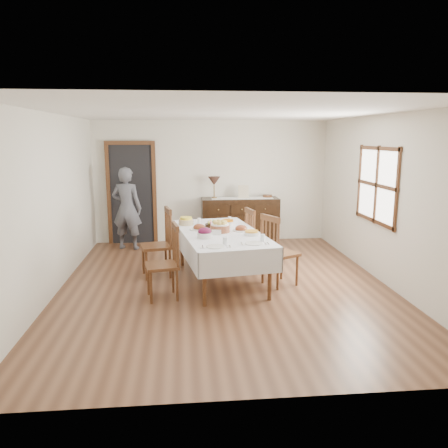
{
  "coord_description": "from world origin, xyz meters",
  "views": [
    {
      "loc": [
        -0.62,
        -6.41,
        2.26
      ],
      "look_at": [
        0.0,
        0.1,
        0.95
      ],
      "focal_mm": 35.0,
      "sensor_mm": 36.0,
      "label": 1
    }
  ],
  "objects": [
    {
      "name": "chair_left_near",
      "position": [
        -0.87,
        -0.44,
        0.54
      ],
      "size": [
        0.52,
        0.52,
        1.07
      ],
      "rotation": [
        0.0,
        0.0,
        -1.4
      ],
      "color": "#533019",
      "rests_on": "ground"
    },
    {
      "name": "chair_right_near",
      "position": [
        0.8,
        -0.06,
        0.56
      ],
      "size": [
        0.62,
        0.62,
        1.11
      ],
      "rotation": [
        0.0,
        0.0,
        2.03
      ],
      "color": "#533019",
      "rests_on": "ground"
    },
    {
      "name": "beet_bowl",
      "position": [
        -0.31,
        -0.15,
        0.87
      ],
      "size": [
        0.22,
        0.22,
        0.16
      ],
      "color": "silver",
      "rests_on": "dining_table"
    },
    {
      "name": "butter_dish",
      "position": [
        -0.12,
        0.06,
        0.83
      ],
      "size": [
        0.15,
        0.11,
        0.07
      ],
      "color": "silver",
      "rests_on": "dining_table"
    },
    {
      "name": "ham_platter_a",
      "position": [
        -0.37,
        0.45,
        0.83
      ],
      "size": [
        0.31,
        0.31,
        0.11
      ],
      "color": "silver",
      "rests_on": "dining_table"
    },
    {
      "name": "chair_left_far",
      "position": [
        -1.01,
        0.59,
        0.57
      ],
      "size": [
        0.56,
        0.56,
        1.13
      ],
      "rotation": [
        0.0,
        0.0,
        -1.36
      ],
      "color": "#533019",
      "rests_on": "ground"
    },
    {
      "name": "setting_right",
      "position": [
        0.4,
        -0.53,
        0.82
      ],
      "size": [
        0.44,
        0.31,
        0.1
      ],
      "color": "silver",
      "rests_on": "dining_table"
    },
    {
      "name": "picture_frame",
      "position": [
        0.65,
        2.66,
        1.12
      ],
      "size": [
        0.22,
        0.08,
        0.28
      ],
      "color": "#BBAD8C",
      "rests_on": "sideboard"
    },
    {
      "name": "deco_bowl",
      "position": [
        1.19,
        2.76,
        1.01
      ],
      "size": [
        0.2,
        0.2,
        0.06
      ],
      "color": "#533019",
      "rests_on": "sideboard"
    },
    {
      "name": "egg_basket",
      "position": [
        -0.13,
        0.65,
        0.83
      ],
      "size": [
        0.27,
        0.27,
        0.11
      ],
      "color": "black",
      "rests_on": "dining_table"
    },
    {
      "name": "ground",
      "position": [
        0.0,
        0.0,
        0.0
      ],
      "size": [
        6.0,
        6.0,
        0.0
      ],
      "primitive_type": "plane",
      "color": "brown"
    },
    {
      "name": "runner",
      "position": [
        0.63,
        2.72,
        0.98
      ],
      "size": [
        1.3,
        0.35,
        0.01
      ],
      "color": "white",
      "rests_on": "sideboard"
    },
    {
      "name": "dining_table",
      "position": [
        -0.04,
        0.23,
        0.7
      ],
      "size": [
        1.52,
        2.47,
        0.8
      ],
      "rotation": [
        0.0,
        0.0,
        0.16
      ],
      "color": "silver",
      "rests_on": "ground"
    },
    {
      "name": "bread_basket",
      "position": [
        -0.05,
        0.24,
        0.88
      ],
      "size": [
        0.31,
        0.31,
        0.19
      ],
      "color": "brown",
      "rests_on": "dining_table"
    },
    {
      "name": "ham_platter_b",
      "position": [
        0.29,
        0.29,
        0.83
      ],
      "size": [
        0.27,
        0.27,
        0.11
      ],
      "color": "silver",
      "rests_on": "dining_table"
    },
    {
      "name": "sideboard",
      "position": [
        0.59,
        2.72,
        0.49
      ],
      "size": [
        1.63,
        0.59,
        0.98
      ],
      "color": "black",
      "rests_on": "ground"
    },
    {
      "name": "glass_far_b",
      "position": [
        0.19,
        1.05,
        0.84
      ],
      "size": [
        0.06,
        0.06,
        0.09
      ],
      "color": "white",
      "rests_on": "dining_table"
    },
    {
      "name": "room_shell",
      "position": [
        -0.15,
        0.42,
        1.64
      ],
      "size": [
        5.02,
        6.02,
        2.65
      ],
      "color": "white",
      "rests_on": "ground"
    },
    {
      "name": "carrot_bowl",
      "position": [
        0.13,
        0.77,
        0.84
      ],
      "size": [
        0.21,
        0.21,
        0.09
      ],
      "color": "silver",
      "rests_on": "dining_table"
    },
    {
      "name": "casserole_dish",
      "position": [
        0.41,
        -0.04,
        0.83
      ],
      "size": [
        0.22,
        0.22,
        0.07
      ],
      "color": "silver",
      "rests_on": "dining_table"
    },
    {
      "name": "pineapple_bowl",
      "position": [
        -0.57,
        0.86,
        0.86
      ],
      "size": [
        0.25,
        0.25,
        0.13
      ],
      "color": "tan",
      "rests_on": "dining_table"
    },
    {
      "name": "setting_left",
      "position": [
        -0.15,
        -0.65,
        0.82
      ],
      "size": [
        0.44,
        0.31,
        0.1
      ],
      "color": "silver",
      "rests_on": "dining_table"
    },
    {
      "name": "person",
      "position": [
        -1.75,
        2.44,
        0.89
      ],
      "size": [
        0.63,
        0.48,
        1.78
      ],
      "primitive_type": "imported",
      "rotation": [
        0.0,
        0.0,
        2.9
      ],
      "color": "#52535C",
      "rests_on": "ground"
    },
    {
      "name": "chair_right_far",
      "position": [
        0.64,
        0.77,
        0.54
      ],
      "size": [
        0.53,
        0.53,
        1.07
      ],
      "rotation": [
        0.0,
        0.0,
        1.78
      ],
      "color": "#533019",
      "rests_on": "ground"
    },
    {
      "name": "glass_far_a",
      "position": [
        -0.35,
        0.92,
        0.85
      ],
      "size": [
        0.06,
        0.06,
        0.1
      ],
      "color": "white",
      "rests_on": "dining_table"
    },
    {
      "name": "table_lamp",
      "position": [
        0.04,
        2.72,
        1.33
      ],
      "size": [
        0.26,
        0.26,
        0.46
      ],
      "color": "brown",
      "rests_on": "sideboard"
    }
  ]
}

